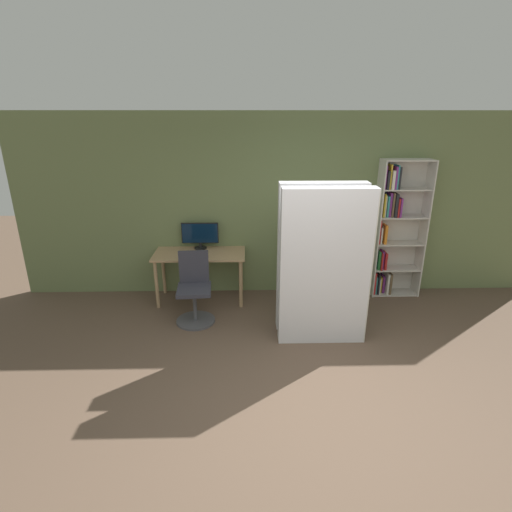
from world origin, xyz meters
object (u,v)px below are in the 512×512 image
at_px(mattress_far, 320,259).
at_px(bookshelf, 393,230).
at_px(office_chair, 195,294).
at_px(monitor, 200,234).
at_px(mattress_near, 325,269).

bearing_deg(mattress_far, bookshelf, 39.21).
relative_size(office_chair, bookshelf, 0.46).
distance_m(monitor, mattress_far, 1.92).
bearing_deg(mattress_near, monitor, 139.12).
xyz_separation_m(monitor, mattress_far, (1.61, -1.05, -0.01)).
distance_m(mattress_near, mattress_far, 0.34).
bearing_deg(office_chair, monitor, 89.38).
relative_size(office_chair, mattress_far, 0.50).
bearing_deg(monitor, office_chair, -90.62).
bearing_deg(monitor, bookshelf, -0.28).
relative_size(bookshelf, mattress_far, 1.08).
distance_m(monitor, mattress_near, 2.13).
bearing_deg(mattress_far, mattress_near, -90.00).
xyz_separation_m(bookshelf, mattress_far, (-1.27, -1.04, -0.06)).
height_order(monitor, mattress_far, mattress_far).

